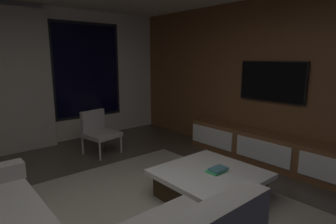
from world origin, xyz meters
TOP-DOWN VIEW (x-y plane):
  - back_wall_with_window at (-0.06, 3.62)m, footprint 6.60×0.30m
  - media_wall at (3.06, 0.00)m, footprint 0.12×7.80m
  - coffee_table at (1.19, -0.01)m, footprint 1.16×1.16m
  - book_stack_on_coffee_table at (1.25, -0.07)m, footprint 0.24×0.17m
  - accent_chair_near_window at (0.94, 2.46)m, footprint 0.64×0.65m
  - media_console at (2.77, 0.05)m, footprint 0.46×3.10m
  - mounted_tv at (2.95, 0.25)m, footprint 0.05×1.14m

SIDE VIEW (x-z plane):
  - coffee_table at x=1.19m, z-range 0.01..0.37m
  - media_console at x=2.77m, z-range -0.01..0.51m
  - book_stack_on_coffee_table at x=1.25m, z-range 0.36..0.41m
  - accent_chair_near_window at x=0.94m, z-range 0.04..0.82m
  - back_wall_with_window at x=-0.06m, z-range -0.01..2.69m
  - media_wall at x=3.06m, z-range 0.00..2.70m
  - mounted_tv at x=2.95m, z-range 1.02..1.68m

